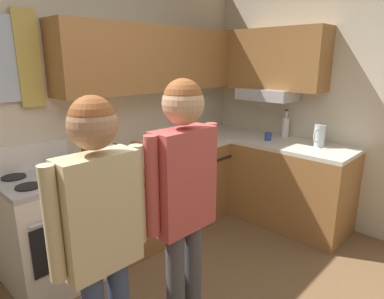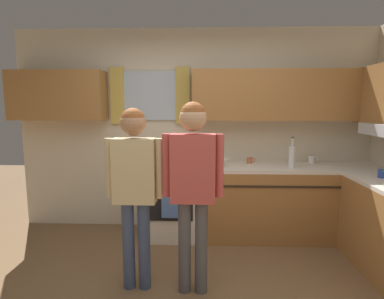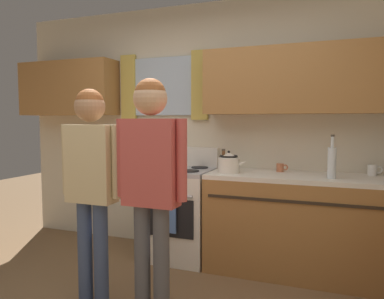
{
  "view_description": "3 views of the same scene",
  "coord_description": "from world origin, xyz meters",
  "px_view_note": "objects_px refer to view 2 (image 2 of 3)",
  "views": [
    {
      "loc": [
        -1.17,
        -0.89,
        1.75
      ],
      "look_at": [
        0.45,
        0.65,
        1.15
      ],
      "focal_mm": 31.07,
      "sensor_mm": 36.0,
      "label": 1
    },
    {
      "loc": [
        0.13,
        -2.21,
        1.63
      ],
      "look_at": [
        0.02,
        0.82,
        1.2
      ],
      "focal_mm": 29.04,
      "sensor_mm": 36.0,
      "label": 2
    },
    {
      "loc": [
        1.15,
        -1.84,
        1.39
      ],
      "look_at": [
        0.13,
        0.89,
        1.15
      ],
      "focal_mm": 34.36,
      "sensor_mm": 36.0,
      "label": 3
    }
  ],
  "objects_px": {
    "adult_in_plaid": "(193,176)",
    "cup_terracotta": "(250,160)",
    "bottle_squat_brown": "(207,158)",
    "mug_cobalt_blue": "(382,174)",
    "bottle_tall_clear": "(292,156)",
    "adult_left": "(135,178)",
    "mug_ceramic_white": "(312,159)",
    "stove_oven": "(173,199)",
    "stovetop_kettle": "(216,159)"
  },
  "relations": [
    {
      "from": "stove_oven",
      "to": "bottle_squat_brown",
      "type": "distance_m",
      "value": 0.67
    },
    {
      "from": "bottle_squat_brown",
      "to": "adult_left",
      "type": "height_order",
      "value": "adult_left"
    },
    {
      "from": "bottle_tall_clear",
      "to": "cup_terracotta",
      "type": "relative_size",
      "value": 3.37
    },
    {
      "from": "bottle_squat_brown",
      "to": "stove_oven",
      "type": "bearing_deg",
      "value": -167.42
    },
    {
      "from": "bottle_squat_brown",
      "to": "mug_cobalt_blue",
      "type": "distance_m",
      "value": 1.91
    },
    {
      "from": "cup_terracotta",
      "to": "adult_in_plaid",
      "type": "relative_size",
      "value": 0.07
    },
    {
      "from": "cup_terracotta",
      "to": "mug_ceramic_white",
      "type": "bearing_deg",
      "value": 3.58
    },
    {
      "from": "stove_oven",
      "to": "bottle_tall_clear",
      "type": "height_order",
      "value": "bottle_tall_clear"
    },
    {
      "from": "mug_cobalt_blue",
      "to": "stovetop_kettle",
      "type": "relative_size",
      "value": 0.42
    },
    {
      "from": "bottle_squat_brown",
      "to": "mug_ceramic_white",
      "type": "xyz_separation_m",
      "value": [
        1.34,
        0.1,
        -0.03
      ]
    },
    {
      "from": "mug_cobalt_blue",
      "to": "adult_left",
      "type": "bearing_deg",
      "value": -166.82
    },
    {
      "from": "bottle_tall_clear",
      "to": "stovetop_kettle",
      "type": "xyz_separation_m",
      "value": [
        -0.89,
        0.01,
        -0.05
      ]
    },
    {
      "from": "cup_terracotta",
      "to": "adult_in_plaid",
      "type": "xyz_separation_m",
      "value": [
        -0.68,
        -1.36,
        0.11
      ]
    },
    {
      "from": "stovetop_kettle",
      "to": "mug_ceramic_white",
      "type": "bearing_deg",
      "value": 13.65
    },
    {
      "from": "cup_terracotta",
      "to": "mug_ceramic_white",
      "type": "xyz_separation_m",
      "value": [
        0.79,
        0.05,
        0.01
      ]
    },
    {
      "from": "stove_oven",
      "to": "stovetop_kettle",
      "type": "bearing_deg",
      "value": -11.14
    },
    {
      "from": "cup_terracotta",
      "to": "mug_cobalt_blue",
      "type": "relative_size",
      "value": 0.95
    },
    {
      "from": "adult_in_plaid",
      "to": "cup_terracotta",
      "type": "bearing_deg",
      "value": 63.43
    },
    {
      "from": "mug_ceramic_white",
      "to": "adult_in_plaid",
      "type": "height_order",
      "value": "adult_in_plaid"
    },
    {
      "from": "mug_ceramic_white",
      "to": "adult_in_plaid",
      "type": "relative_size",
      "value": 0.08
    },
    {
      "from": "adult_in_plaid",
      "to": "mug_cobalt_blue",
      "type": "bearing_deg",
      "value": 17.59
    },
    {
      "from": "bottle_squat_brown",
      "to": "mug_cobalt_blue",
      "type": "bearing_deg",
      "value": -21.64
    },
    {
      "from": "adult_left",
      "to": "adult_in_plaid",
      "type": "distance_m",
      "value": 0.51
    },
    {
      "from": "mug_cobalt_blue",
      "to": "adult_in_plaid",
      "type": "distance_m",
      "value": 2.0
    },
    {
      "from": "stovetop_kettle",
      "to": "adult_left",
      "type": "height_order",
      "value": "adult_left"
    },
    {
      "from": "bottle_tall_clear",
      "to": "mug_ceramic_white",
      "type": "distance_m",
      "value": 0.47
    },
    {
      "from": "adult_in_plaid",
      "to": "bottle_squat_brown",
      "type": "bearing_deg",
      "value": 84.23
    },
    {
      "from": "stove_oven",
      "to": "bottle_squat_brown",
      "type": "relative_size",
      "value": 5.37
    },
    {
      "from": "adult_in_plaid",
      "to": "stove_oven",
      "type": "bearing_deg",
      "value": 103.38
    },
    {
      "from": "bottle_tall_clear",
      "to": "bottle_squat_brown",
      "type": "height_order",
      "value": "bottle_tall_clear"
    },
    {
      "from": "bottle_tall_clear",
      "to": "adult_in_plaid",
      "type": "bearing_deg",
      "value": -135.87
    },
    {
      "from": "bottle_tall_clear",
      "to": "mug_cobalt_blue",
      "type": "xyz_separation_m",
      "value": [
        0.77,
        -0.49,
        -0.1
      ]
    },
    {
      "from": "adult_left",
      "to": "mug_cobalt_blue",
      "type": "bearing_deg",
      "value": 13.18
    },
    {
      "from": "bottle_tall_clear",
      "to": "cup_terracotta",
      "type": "bearing_deg",
      "value": 149.71
    },
    {
      "from": "stovetop_kettle",
      "to": "adult_in_plaid",
      "type": "xyz_separation_m",
      "value": [
        -0.24,
        -1.11,
        0.05
      ]
    },
    {
      "from": "cup_terracotta",
      "to": "mug_ceramic_white",
      "type": "height_order",
      "value": "mug_ceramic_white"
    },
    {
      "from": "mug_ceramic_white",
      "to": "adult_in_plaid",
      "type": "distance_m",
      "value": 2.04
    },
    {
      "from": "bottle_tall_clear",
      "to": "adult_left",
      "type": "height_order",
      "value": "adult_left"
    },
    {
      "from": "cup_terracotta",
      "to": "mug_cobalt_blue",
      "type": "height_order",
      "value": "mug_cobalt_blue"
    },
    {
      "from": "mug_cobalt_blue",
      "to": "mug_ceramic_white",
      "type": "relative_size",
      "value": 0.91
    },
    {
      "from": "mug_cobalt_blue",
      "to": "bottle_squat_brown",
      "type": "bearing_deg",
      "value": 158.36
    },
    {
      "from": "stove_oven",
      "to": "adult_left",
      "type": "distance_m",
      "value": 1.31
    },
    {
      "from": "cup_terracotta",
      "to": "stovetop_kettle",
      "type": "distance_m",
      "value": 0.51
    },
    {
      "from": "cup_terracotta",
      "to": "adult_in_plaid",
      "type": "bearing_deg",
      "value": -116.57
    },
    {
      "from": "mug_ceramic_white",
      "to": "cup_terracotta",
      "type": "bearing_deg",
      "value": -176.42
    },
    {
      "from": "adult_left",
      "to": "bottle_squat_brown",
      "type": "bearing_deg",
      "value": 63.36
    },
    {
      "from": "adult_in_plaid",
      "to": "bottle_tall_clear",
      "type": "bearing_deg",
      "value": 44.13
    },
    {
      "from": "bottle_squat_brown",
      "to": "stovetop_kettle",
      "type": "xyz_separation_m",
      "value": [
        0.11,
        -0.2,
        0.02
      ]
    },
    {
      "from": "stove_oven",
      "to": "bottle_tall_clear",
      "type": "xyz_separation_m",
      "value": [
        1.42,
        -0.12,
        0.57
      ]
    },
    {
      "from": "bottle_tall_clear",
      "to": "mug_cobalt_blue",
      "type": "relative_size",
      "value": 3.2
    }
  ]
}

